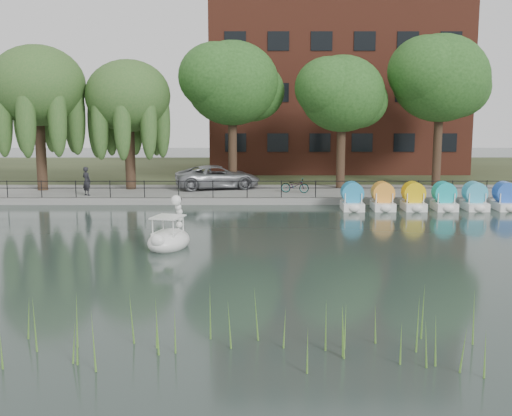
{
  "coord_description": "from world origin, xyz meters",
  "views": [
    {
      "loc": [
        0.44,
        -23.81,
        5.91
      ],
      "look_at": [
        0.5,
        4.0,
        1.3
      ],
      "focal_mm": 45.0,
      "sensor_mm": 36.0,
      "label": 1
    }
  ],
  "objects_px": {
    "bicycle": "(295,185)",
    "pedestrian": "(86,179)",
    "swan_boat": "(169,237)",
    "minivan": "(218,175)"
  },
  "relations": [
    {
      "from": "pedestrian",
      "to": "swan_boat",
      "type": "relative_size",
      "value": 0.71
    },
    {
      "from": "swan_boat",
      "to": "bicycle",
      "type": "bearing_deg",
      "value": 82.61
    },
    {
      "from": "bicycle",
      "to": "pedestrian",
      "type": "distance_m",
      "value": 12.54
    },
    {
      "from": "bicycle",
      "to": "swan_boat",
      "type": "height_order",
      "value": "swan_boat"
    },
    {
      "from": "bicycle",
      "to": "swan_boat",
      "type": "xyz_separation_m",
      "value": [
        -5.98,
        -13.26,
        -0.45
      ]
    },
    {
      "from": "pedestrian",
      "to": "swan_boat",
      "type": "xyz_separation_m",
      "value": [
        6.5,
        -12.12,
        -0.94
      ]
    },
    {
      "from": "pedestrian",
      "to": "swan_boat",
      "type": "bearing_deg",
      "value": 155.16
    },
    {
      "from": "minivan",
      "to": "swan_boat",
      "type": "relative_size",
      "value": 2.23
    },
    {
      "from": "minivan",
      "to": "bicycle",
      "type": "distance_m",
      "value": 5.22
    },
    {
      "from": "minivan",
      "to": "pedestrian",
      "type": "height_order",
      "value": "pedestrian"
    }
  ]
}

